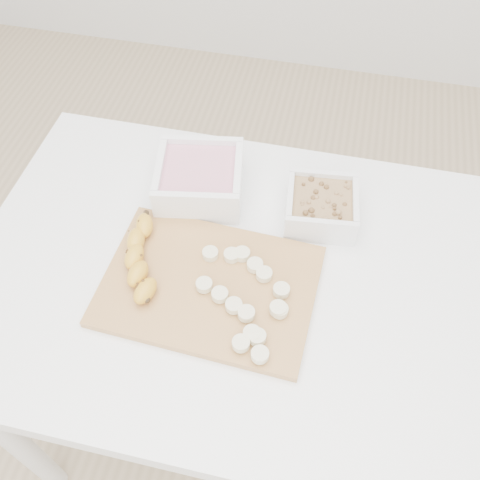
% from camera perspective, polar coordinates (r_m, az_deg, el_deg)
% --- Properties ---
extents(ground, '(3.50, 3.50, 0.00)m').
position_cam_1_polar(ground, '(1.66, -0.24, -17.92)').
color(ground, '#C6AD89').
rests_on(ground, ground).
extents(table, '(1.00, 0.70, 0.75)m').
position_cam_1_polar(table, '(1.07, -0.35, -6.32)').
color(table, white).
rests_on(table, ground).
extents(bowl_yogurt, '(0.19, 0.19, 0.08)m').
position_cam_1_polar(bowl_yogurt, '(1.08, -4.33, 6.55)').
color(bowl_yogurt, white).
rests_on(bowl_yogurt, table).
extents(bowl_granola, '(0.15, 0.15, 0.06)m').
position_cam_1_polar(bowl_granola, '(1.05, 8.66, 3.58)').
color(bowl_granola, white).
rests_on(bowl_granola, table).
extents(cutting_board, '(0.39, 0.29, 0.01)m').
position_cam_1_polar(cutting_board, '(0.96, -3.30, -4.87)').
color(cutting_board, '#B58947').
rests_on(cutting_board, table).
extents(banana, '(0.08, 0.20, 0.03)m').
position_cam_1_polar(banana, '(0.98, -10.50, -2.01)').
color(banana, gold).
rests_on(banana, cutting_board).
extents(banana_slices, '(0.17, 0.22, 0.02)m').
position_cam_1_polar(banana_slices, '(0.93, 0.74, -6.13)').
color(banana_slices, beige).
rests_on(banana_slices, cutting_board).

